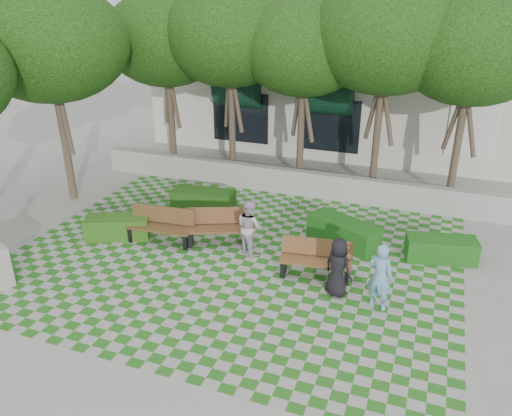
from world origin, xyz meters
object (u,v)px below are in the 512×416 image
at_px(hedge_west, 118,227).
at_px(bench_west, 161,226).
at_px(bench_east, 316,260).
at_px(hedge_midright, 343,232).
at_px(hedge_midleft, 204,201).
at_px(bench_mid, 221,227).
at_px(person_white, 249,227).
at_px(hedge_east, 441,249).
at_px(person_blue, 380,277).
at_px(person_dark, 338,267).

bearing_deg(hedge_west, bench_west, 8.54).
xyz_separation_m(bench_east, bench_west, (-4.71, 0.27, 0.03)).
relative_size(hedge_midright, hedge_midleft, 1.01).
distance_m(bench_mid, bench_west, 1.75).
relative_size(bench_east, hedge_midleft, 0.92).
height_order(bench_west, person_white, person_white).
height_order(hedge_east, person_white, person_white).
bearing_deg(bench_mid, hedge_midleft, 105.32).
xyz_separation_m(hedge_midright, person_white, (-2.36, -1.45, 0.43)).
relative_size(bench_mid, bench_west, 1.03).
xyz_separation_m(hedge_midright, person_blue, (1.39, -2.86, 0.46)).
height_order(hedge_midleft, person_dark, person_dark).
distance_m(hedge_midright, person_dark, 2.72).
bearing_deg(person_dark, bench_mid, 3.95).
bearing_deg(person_blue, bench_west, 8.51).
height_order(bench_mid, bench_west, bench_mid).
bearing_deg(hedge_east, bench_mid, -168.86).
bearing_deg(person_dark, hedge_east, -105.22).
height_order(bench_east, hedge_midright, bench_east).
distance_m(bench_mid, hedge_midleft, 2.42).
bearing_deg(bench_mid, hedge_west, 171.24).
relative_size(hedge_west, person_dark, 1.24).
xyz_separation_m(hedge_midright, person_dark, (0.38, -2.67, 0.38)).
distance_m(hedge_east, hedge_west, 9.28).
bearing_deg(person_white, bench_west, 38.51).
bearing_deg(hedge_midleft, bench_mid, -51.90).
distance_m(hedge_midleft, hedge_west, 3.06).
xyz_separation_m(hedge_east, person_dark, (-2.31, -2.68, 0.43)).
distance_m(hedge_east, hedge_midright, 2.69).
xyz_separation_m(person_blue, person_white, (-3.76, 1.41, -0.03)).
relative_size(person_blue, person_white, 1.04).
height_order(hedge_east, hedge_midleft, hedge_midleft).
xyz_separation_m(bench_mid, hedge_midright, (3.37, 1.18, -0.13)).
height_order(bench_east, person_blue, person_blue).
distance_m(bench_east, bench_mid, 3.16).
distance_m(bench_east, person_dark, 1.00).
height_order(person_blue, person_white, person_blue).
relative_size(bench_mid, hedge_midright, 0.99).
distance_m(bench_mid, person_white, 1.08).
distance_m(person_dark, person_white, 3.00).
distance_m(hedge_west, person_white, 4.08).
bearing_deg(person_blue, person_dark, 7.59).
bearing_deg(bench_west, hedge_east, 7.79).
bearing_deg(bench_east, person_dark, -50.96).
bearing_deg(person_dark, bench_west, 15.73).
relative_size(hedge_east, person_blue, 1.12).
height_order(bench_mid, hedge_west, bench_mid).
relative_size(bench_mid, hedge_east, 1.11).
height_order(bench_west, hedge_midright, bench_west).
relative_size(hedge_midleft, hedge_west, 1.11).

